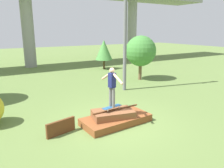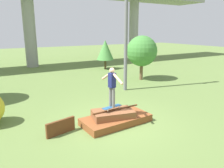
{
  "view_description": "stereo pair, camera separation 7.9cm",
  "coord_description": "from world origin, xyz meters",
  "px_view_note": "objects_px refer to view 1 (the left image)",
  "views": [
    {
      "loc": [
        -4.22,
        -6.62,
        3.52
      ],
      "look_at": [
        -0.15,
        0.05,
        1.57
      ],
      "focal_mm": 35.0,
      "sensor_mm": 36.0,
      "label": 1
    },
    {
      "loc": [
        -4.15,
        -6.66,
        3.52
      ],
      "look_at": [
        -0.15,
        0.05,
        1.57
      ],
      "focal_mm": 35.0,
      "sensor_mm": 36.0,
      "label": 2
    }
  ],
  "objects_px": {
    "skater": "(112,85)",
    "utility_pole": "(125,9)",
    "tree_behind_right": "(141,51)",
    "skateboard": "(112,107)",
    "tree_mid_back": "(104,50)"
  },
  "relations": [
    {
      "from": "skater",
      "to": "utility_pole",
      "type": "height_order",
      "value": "utility_pole"
    },
    {
      "from": "tree_mid_back",
      "to": "skater",
      "type": "bearing_deg",
      "value": -117.87
    },
    {
      "from": "skater",
      "to": "utility_pole",
      "type": "relative_size",
      "value": 0.17
    },
    {
      "from": "skater",
      "to": "tree_behind_right",
      "type": "relative_size",
      "value": 0.48
    },
    {
      "from": "skater",
      "to": "tree_mid_back",
      "type": "height_order",
      "value": "tree_mid_back"
    },
    {
      "from": "tree_mid_back",
      "to": "tree_behind_right",
      "type": "bearing_deg",
      "value": -89.02
    },
    {
      "from": "tree_behind_right",
      "to": "skateboard",
      "type": "bearing_deg",
      "value": -136.17
    },
    {
      "from": "skater",
      "to": "utility_pole",
      "type": "bearing_deg",
      "value": 49.95
    },
    {
      "from": "skateboard",
      "to": "tree_mid_back",
      "type": "bearing_deg",
      "value": 62.13
    },
    {
      "from": "skateboard",
      "to": "skater",
      "type": "height_order",
      "value": "skater"
    },
    {
      "from": "tree_behind_right",
      "to": "tree_mid_back",
      "type": "bearing_deg",
      "value": 90.98
    },
    {
      "from": "skater",
      "to": "tree_behind_right",
      "type": "bearing_deg",
      "value": 43.83
    },
    {
      "from": "skater",
      "to": "tree_mid_back",
      "type": "distance_m",
      "value": 12.07
    },
    {
      "from": "skater",
      "to": "tree_behind_right",
      "type": "xyz_separation_m",
      "value": [
        5.73,
        5.5,
        0.51
      ]
    },
    {
      "from": "skateboard",
      "to": "tree_mid_back",
      "type": "height_order",
      "value": "tree_mid_back"
    }
  ]
}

